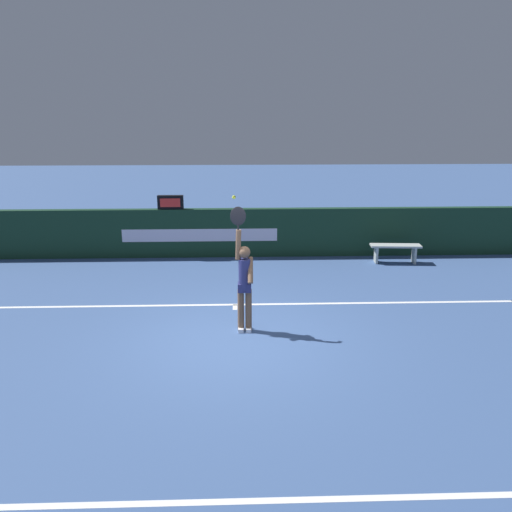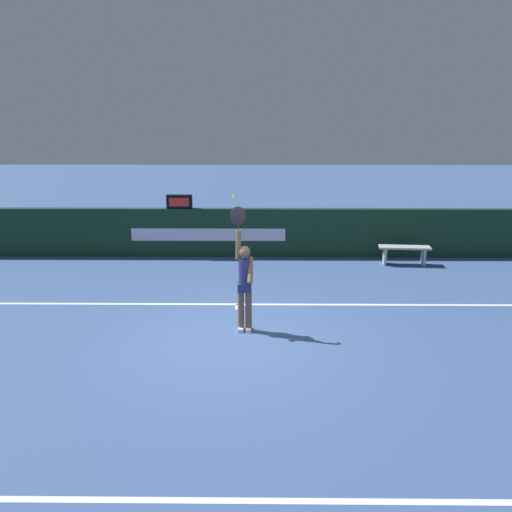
{
  "view_description": "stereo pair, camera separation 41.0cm",
  "coord_description": "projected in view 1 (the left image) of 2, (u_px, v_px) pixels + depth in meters",
  "views": [
    {
      "loc": [
        0.07,
        -8.84,
        4.03
      ],
      "look_at": [
        0.4,
        0.41,
        1.44
      ],
      "focal_mm": 37.47,
      "sensor_mm": 36.0,
      "label": 1
    },
    {
      "loc": [
        0.48,
        -8.84,
        4.03
      ],
      "look_at": [
        0.4,
        0.41,
        1.44
      ],
      "focal_mm": 37.47,
      "sensor_mm": 36.0,
      "label": 2
    }
  ],
  "objects": [
    {
      "name": "speed_display",
      "position": [
        170.0,
        202.0,
        14.49
      ],
      "size": [
        0.7,
        0.16,
        0.38
      ],
      "color": "black",
      "rests_on": "back_wall"
    },
    {
      "name": "courtside_bench_near",
      "position": [
        395.0,
        249.0,
        14.22
      ],
      "size": [
        1.35,
        0.45,
        0.5
      ],
      "color": "#ABB4AD",
      "rests_on": "ground"
    },
    {
      "name": "ground_plane",
      "position": [
        235.0,
        340.0,
        9.59
      ],
      "size": [
        60.0,
        60.0,
        0.0
      ],
      "primitive_type": "plane",
      "color": "#3B5789"
    },
    {
      "name": "tennis_ball",
      "position": [
        234.0,
        197.0,
        9.41
      ],
      "size": [
        0.07,
        0.07,
        0.07
      ],
      "color": "#D1E130"
    },
    {
      "name": "tennis_player",
      "position": [
        244.0,
        281.0,
        9.73
      ],
      "size": [
        0.41,
        0.36,
        2.35
      ],
      "color": "brown",
      "rests_on": "ground"
    },
    {
      "name": "back_wall",
      "position": [
        235.0,
        233.0,
        14.78
      ],
      "size": [
        16.45,
        0.24,
        1.35
      ],
      "color": "#163522",
      "rests_on": "ground"
    },
    {
      "name": "court_lines",
      "position": [
        235.0,
        370.0,
        8.49
      ],
      "size": [
        12.11,
        5.95,
        0.0
      ],
      "color": "white",
      "rests_on": "ground"
    }
  ]
}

